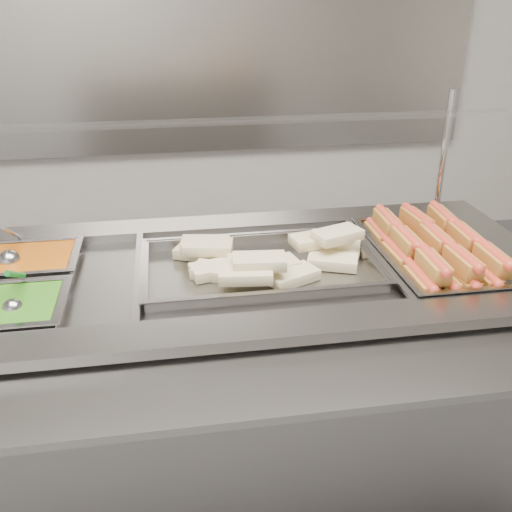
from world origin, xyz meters
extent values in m
cube|color=#9D9892|center=(0.00, 2.45, 1.20)|extent=(3.00, 0.04, 1.20)
cube|color=slate|center=(-0.13, 0.50, 0.39)|extent=(1.60, 0.68, 0.77)
cube|color=gray|center=(-0.13, 0.19, 0.78)|extent=(1.67, 0.13, 0.03)
cube|color=gray|center=(-0.13, 0.81, 0.78)|extent=(1.67, 0.13, 0.03)
cube|color=gray|center=(0.64, 0.50, 0.78)|extent=(0.12, 0.51, 0.03)
cube|color=black|center=(-0.13, 0.50, 0.68)|extent=(1.44, 0.52, 0.02)
cube|color=gray|center=(0.25, 0.50, 0.79)|extent=(0.02, 0.51, 0.01)
cube|color=gray|center=(-0.40, 0.51, 0.79)|extent=(0.02, 0.51, 0.01)
cube|color=gray|center=(-0.14, 0.05, 0.75)|extent=(1.60, 0.24, 0.02)
cylinder|color=silver|center=(0.56, 0.79, 0.99)|extent=(0.02, 0.02, 0.39)
cube|color=silver|center=(-0.13, 0.69, 1.13)|extent=(1.47, 0.27, 0.08)
cube|color=#BF5E0A|center=(-0.70, 0.64, 0.76)|extent=(0.25, 0.20, 0.08)
cube|color=#216C11|center=(-0.70, 0.38, 0.76)|extent=(0.25, 0.20, 0.08)
cube|color=#A66622|center=(0.31, 0.34, 0.78)|extent=(0.05, 0.13, 0.05)
cylinder|color=#D04125|center=(0.31, 0.34, 0.80)|extent=(0.03, 0.15, 0.03)
cube|color=#A66622|center=(0.31, 0.50, 0.78)|extent=(0.05, 0.13, 0.05)
cylinder|color=#D04125|center=(0.31, 0.50, 0.80)|extent=(0.03, 0.15, 0.03)
cube|color=#A66622|center=(0.31, 0.66, 0.78)|extent=(0.05, 0.13, 0.05)
cylinder|color=#D04125|center=(0.31, 0.66, 0.80)|extent=(0.03, 0.15, 0.03)
cube|color=#A66622|center=(0.37, 0.34, 0.78)|extent=(0.05, 0.13, 0.05)
cylinder|color=#D04125|center=(0.37, 0.34, 0.80)|extent=(0.03, 0.15, 0.03)
cube|color=#A66622|center=(0.37, 0.50, 0.78)|extent=(0.05, 0.13, 0.05)
cylinder|color=#D04125|center=(0.37, 0.50, 0.80)|extent=(0.03, 0.15, 0.03)
cube|color=#A66622|center=(0.37, 0.65, 0.78)|extent=(0.05, 0.13, 0.05)
cylinder|color=#D04125|center=(0.37, 0.65, 0.80)|extent=(0.03, 0.15, 0.03)
cube|color=#A66622|center=(0.42, 0.34, 0.78)|extent=(0.05, 0.13, 0.05)
cylinder|color=#D04125|center=(0.42, 0.34, 0.80)|extent=(0.03, 0.15, 0.03)
cube|color=#A66622|center=(0.42, 0.50, 0.78)|extent=(0.05, 0.13, 0.05)
cylinder|color=#D04125|center=(0.42, 0.50, 0.80)|extent=(0.03, 0.15, 0.03)
cube|color=#A66622|center=(0.42, 0.65, 0.78)|extent=(0.05, 0.13, 0.05)
cylinder|color=#D04125|center=(0.42, 0.65, 0.80)|extent=(0.03, 0.15, 0.03)
cube|color=#A66622|center=(0.48, 0.34, 0.78)|extent=(0.05, 0.13, 0.05)
cylinder|color=#D04125|center=(0.48, 0.34, 0.80)|extent=(0.03, 0.15, 0.03)
cube|color=#A66622|center=(0.48, 0.50, 0.78)|extent=(0.05, 0.13, 0.05)
cylinder|color=#D04125|center=(0.48, 0.50, 0.80)|extent=(0.03, 0.15, 0.03)
cube|color=#A66622|center=(0.48, 0.65, 0.78)|extent=(0.05, 0.13, 0.05)
cylinder|color=#D04125|center=(0.48, 0.65, 0.80)|extent=(0.03, 0.15, 0.03)
cube|color=#A66622|center=(0.34, 0.34, 0.83)|extent=(0.05, 0.14, 0.05)
cylinder|color=#D04125|center=(0.34, 0.34, 0.85)|extent=(0.03, 0.15, 0.03)
cube|color=#A66622|center=(0.33, 0.50, 0.83)|extent=(0.05, 0.13, 0.05)
cylinder|color=#D04125|center=(0.33, 0.50, 0.85)|extent=(0.03, 0.15, 0.03)
cube|color=#A66622|center=(0.33, 0.64, 0.83)|extent=(0.05, 0.13, 0.05)
cylinder|color=#D04125|center=(0.33, 0.64, 0.85)|extent=(0.03, 0.15, 0.03)
cube|color=#A66622|center=(0.42, 0.35, 0.83)|extent=(0.05, 0.13, 0.05)
cylinder|color=#D04125|center=(0.42, 0.35, 0.85)|extent=(0.03, 0.15, 0.03)
cube|color=#A66622|center=(0.42, 0.50, 0.83)|extent=(0.05, 0.13, 0.05)
cylinder|color=#D04125|center=(0.42, 0.50, 0.85)|extent=(0.03, 0.15, 0.03)
cube|color=#A66622|center=(0.43, 0.64, 0.83)|extent=(0.06, 0.14, 0.05)
cylinder|color=#D04125|center=(0.43, 0.64, 0.85)|extent=(0.04, 0.15, 0.03)
cube|color=#A66622|center=(0.51, 0.35, 0.83)|extent=(0.05, 0.13, 0.05)
cylinder|color=#D04125|center=(0.51, 0.35, 0.85)|extent=(0.03, 0.15, 0.03)
cube|color=#A66622|center=(0.51, 0.50, 0.83)|extent=(0.05, 0.14, 0.05)
cylinder|color=#D04125|center=(0.51, 0.50, 0.85)|extent=(0.04, 0.15, 0.03)
cube|color=#A66622|center=(0.51, 0.65, 0.83)|extent=(0.06, 0.14, 0.05)
cylinder|color=#D04125|center=(0.51, 0.65, 0.85)|extent=(0.04, 0.15, 0.03)
cube|color=beige|center=(-0.01, 0.43, 0.79)|extent=(0.15, 0.12, 0.03)
cube|color=beige|center=(-0.20, 0.50, 0.79)|extent=(0.15, 0.10, 0.03)
cube|color=beige|center=(0.15, 0.57, 0.79)|extent=(0.14, 0.09, 0.03)
cube|color=beige|center=(-0.19, 0.49, 0.79)|extent=(0.15, 0.12, 0.03)
cube|color=beige|center=(-0.15, 0.48, 0.79)|extent=(0.15, 0.11, 0.03)
cube|color=beige|center=(-0.04, 0.49, 0.79)|extent=(0.15, 0.10, 0.03)
cube|color=beige|center=(-0.23, 0.61, 0.79)|extent=(0.15, 0.13, 0.03)
cube|color=beige|center=(0.12, 0.49, 0.79)|extent=(0.15, 0.12, 0.03)
cube|color=beige|center=(-0.21, 0.58, 0.82)|extent=(0.15, 0.10, 0.03)
cube|color=beige|center=(-0.10, 0.46, 0.82)|extent=(0.14, 0.10, 0.03)
cube|color=beige|center=(-0.13, 0.40, 0.82)|extent=(0.14, 0.09, 0.03)
cube|color=beige|center=(0.09, 0.58, 0.82)|extent=(0.15, 0.10, 0.03)
cube|color=beige|center=(0.15, 0.58, 0.82)|extent=(0.15, 0.11, 0.03)
cube|color=beige|center=(-0.21, 0.60, 0.82)|extent=(0.14, 0.10, 0.03)
cube|color=beige|center=(-0.09, 0.42, 0.84)|extent=(0.14, 0.09, 0.03)
cube|color=beige|center=(0.15, 0.55, 0.84)|extent=(0.15, 0.12, 0.03)
sphere|color=#A4A4A9|center=(-0.74, 0.62, 0.80)|extent=(0.06, 0.06, 0.06)
cylinder|color=#A4A4A9|center=(-0.74, 0.69, 0.85)|extent=(0.01, 0.14, 0.09)
sphere|color=#A4A4A9|center=(-0.68, 0.36, 0.79)|extent=(0.05, 0.05, 0.05)
cylinder|color=#157A2B|center=(-0.68, 0.43, 0.85)|extent=(0.02, 0.13, 0.08)
camera|label=1|loc=(-0.32, -0.85, 1.46)|focal=40.00mm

